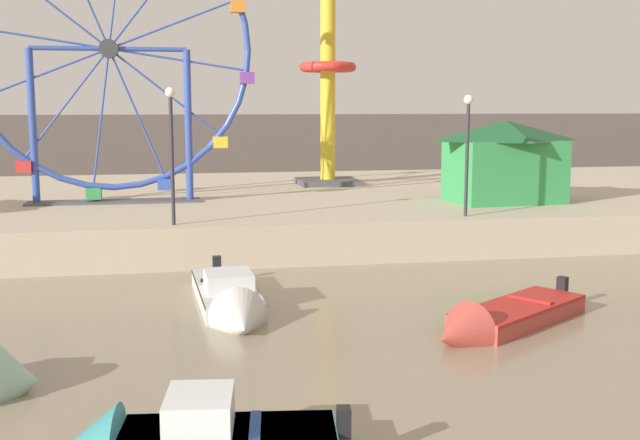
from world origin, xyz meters
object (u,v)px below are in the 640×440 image
(motorboat_pale_grey, at_px, (231,301))
(motorboat_faded_red, at_px, (496,320))
(carnival_booth_green_kiosk, at_px, (505,160))
(promenade_lamp_far, at_px, (171,137))
(promenade_lamp_near, at_px, (467,138))
(drop_tower_yellow_tower, at_px, (328,82))
(ferris_wheel_blue_frame, at_px, (109,55))

(motorboat_pale_grey, xyz_separation_m, motorboat_faded_red, (5.83, -2.71, -0.05))
(motorboat_faded_red, height_order, carnival_booth_green_kiosk, carnival_booth_green_kiosk)
(motorboat_faded_red, relative_size, promenade_lamp_far, 1.15)
(promenade_lamp_near, height_order, promenade_lamp_far, promenade_lamp_far)
(motorboat_faded_red, distance_m, carnival_booth_green_kiosk, 13.58)
(drop_tower_yellow_tower, distance_m, promenade_lamp_near, 11.84)
(ferris_wheel_blue_frame, relative_size, promenade_lamp_far, 2.60)
(motorboat_pale_grey, xyz_separation_m, ferris_wheel_blue_frame, (-3.59, 11.93, 6.68))
(ferris_wheel_blue_frame, height_order, carnival_booth_green_kiosk, ferris_wheel_blue_frame)
(drop_tower_yellow_tower, xyz_separation_m, carnival_booth_green_kiosk, (5.41, -7.93, -3.13))
(drop_tower_yellow_tower, relative_size, promenade_lamp_far, 2.61)
(motorboat_faded_red, xyz_separation_m, promenade_lamp_near, (2.57, 8.68, 3.78))
(drop_tower_yellow_tower, bearing_deg, motorboat_faded_red, -90.09)
(promenade_lamp_near, xyz_separation_m, promenade_lamp_far, (-9.76, -0.13, 0.12))
(motorboat_faded_red, xyz_separation_m, drop_tower_yellow_tower, (0.03, 20.05, 5.89))
(motorboat_faded_red, relative_size, promenade_lamp_near, 1.21)
(motorboat_pale_grey, xyz_separation_m, promenade_lamp_far, (-1.36, 5.84, 3.84))
(motorboat_faded_red, xyz_separation_m, carnival_booth_green_kiosk, (5.45, 12.12, 2.77))
(drop_tower_yellow_tower, bearing_deg, promenade_lamp_near, -77.44)
(ferris_wheel_blue_frame, xyz_separation_m, promenade_lamp_near, (11.99, -5.96, -2.96))
(ferris_wheel_blue_frame, height_order, drop_tower_yellow_tower, drop_tower_yellow_tower)
(carnival_booth_green_kiosk, relative_size, promenade_lamp_far, 1.09)
(motorboat_pale_grey, bearing_deg, carnival_booth_green_kiosk, 127.11)
(promenade_lamp_far, bearing_deg, ferris_wheel_blue_frame, 110.09)
(carnival_booth_green_kiosk, bearing_deg, motorboat_faded_red, -118.60)
(motorboat_faded_red, bearing_deg, ferris_wheel_blue_frame, -91.72)
(motorboat_pale_grey, relative_size, carnival_booth_green_kiosk, 1.27)
(ferris_wheel_blue_frame, bearing_deg, motorboat_faded_red, -57.24)
(motorboat_pale_grey, relative_size, promenade_lamp_far, 1.38)
(carnival_booth_green_kiosk, height_order, promenade_lamp_far, promenade_lamp_far)
(motorboat_faded_red, bearing_deg, drop_tower_yellow_tower, -124.57)
(motorboat_pale_grey, distance_m, ferris_wheel_blue_frame, 14.13)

